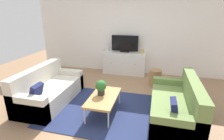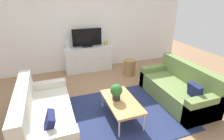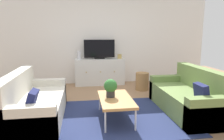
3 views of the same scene
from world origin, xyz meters
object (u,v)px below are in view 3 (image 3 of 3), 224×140
(couch_right_side, at_px, (190,98))
(tv_console, at_px, (100,72))
(potted_plant, at_px, (111,87))
(wicker_basket, at_px, (142,81))
(coffee_table, at_px, (116,100))
(couch_left_side, at_px, (32,105))
(mantel_clock, at_px, (119,56))
(glass_vase, at_px, (79,55))
(flat_screen_tv, at_px, (99,49))

(couch_right_side, distance_m, tv_console, 2.81)
(potted_plant, distance_m, wicker_basket, 2.03)
(coffee_table, bearing_deg, potted_plant, 134.87)
(couch_left_side, xyz_separation_m, mantel_clock, (1.95, 2.37, 0.54))
(couch_right_side, bearing_deg, coffee_table, -173.63)
(glass_vase, relative_size, wicker_basket, 0.50)
(coffee_table, bearing_deg, couch_left_side, 173.39)
(coffee_table, distance_m, flat_screen_tv, 2.64)
(tv_console, xyz_separation_m, wicker_basket, (1.05, -0.77, -0.14))
(glass_vase, distance_m, wicker_basket, 1.91)
(potted_plant, distance_m, flat_screen_tv, 2.52)
(flat_screen_tv, xyz_separation_m, glass_vase, (-0.58, -0.02, -0.16))
(potted_plant, height_order, wicker_basket, potted_plant)
(flat_screen_tv, distance_m, glass_vase, 0.60)
(coffee_table, distance_m, tv_console, 2.54)
(couch_left_side, xyz_separation_m, potted_plant, (1.33, -0.09, 0.29))
(coffee_table, height_order, wicker_basket, wicker_basket)
(potted_plant, xyz_separation_m, flat_screen_tv, (0.03, 2.48, 0.45))
(couch_left_side, distance_m, potted_plant, 1.37)
(tv_console, distance_m, flat_screen_tv, 0.64)
(coffee_table, bearing_deg, tv_console, 91.00)
(tv_console, relative_size, glass_vase, 6.07)
(couch_right_side, bearing_deg, wicker_basket, 106.09)
(potted_plant, height_order, tv_console, tv_console)
(couch_right_side, height_order, tv_console, couch_right_side)
(couch_left_side, xyz_separation_m, tv_console, (1.37, 2.37, 0.10))
(couch_right_side, height_order, flat_screen_tv, flat_screen_tv)
(potted_plant, relative_size, mantel_clock, 2.39)
(coffee_table, bearing_deg, mantel_clock, 78.05)
(tv_console, relative_size, mantel_clock, 10.79)
(tv_console, height_order, wicker_basket, tv_console)
(wicker_basket, bearing_deg, mantel_clock, 121.04)
(couch_right_side, bearing_deg, flat_screen_tv, 122.20)
(couch_right_side, xyz_separation_m, flat_screen_tv, (-1.51, 2.39, 0.74))
(couch_right_side, xyz_separation_m, potted_plant, (-1.54, -0.09, 0.29))
(couch_right_side, distance_m, flat_screen_tv, 2.93)
(mantel_clock, bearing_deg, coffee_table, -101.95)
(potted_plant, bearing_deg, tv_console, 89.28)
(coffee_table, relative_size, wicker_basket, 2.19)
(potted_plant, bearing_deg, mantel_clock, 76.04)
(potted_plant, bearing_deg, glass_vase, 102.60)
(glass_vase, bearing_deg, mantel_clock, 0.00)
(potted_plant, distance_m, glass_vase, 2.54)
(tv_console, xyz_separation_m, flat_screen_tv, (0.00, 0.02, 0.64))
(couch_left_side, xyz_separation_m, couch_right_side, (2.87, 0.00, 0.00))
(flat_screen_tv, distance_m, mantel_clock, 0.62)
(flat_screen_tv, bearing_deg, wicker_basket, -37.12)
(couch_left_side, bearing_deg, potted_plant, -3.77)
(coffee_table, height_order, potted_plant, potted_plant)
(potted_plant, relative_size, tv_console, 0.22)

